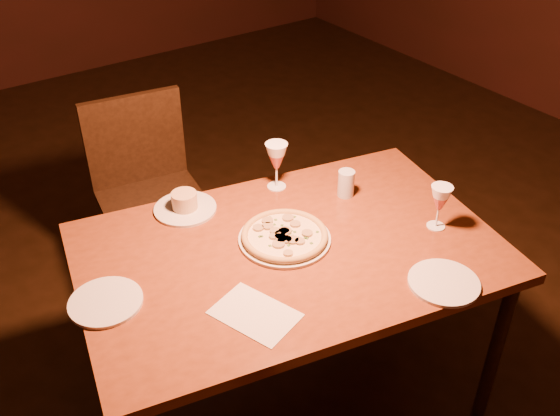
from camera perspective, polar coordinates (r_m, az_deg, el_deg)
floor at (r=2.82m, az=-1.16°, el=-12.39°), size 7.00×7.00×0.00m
dining_table at (r=2.16m, az=0.88°, el=-5.05°), size 1.56×1.17×0.75m
chair_far at (r=2.90m, az=-11.93°, el=1.70°), size 0.51×0.51×0.93m
pizza_plate at (r=2.14m, az=0.43°, el=-2.58°), size 0.32×0.32×0.03m
ramekin_saucer at (r=2.31m, az=-8.70°, el=0.32°), size 0.23×0.23×0.07m
wine_glass_far at (r=2.38m, az=-0.32°, el=3.88°), size 0.09×0.09×0.19m
wine_glass_right at (r=2.23m, az=14.34°, el=0.09°), size 0.08×0.08×0.17m
water_tumbler at (r=2.36m, az=6.06°, el=2.25°), size 0.06×0.06×0.10m
side_plate_left at (r=1.98m, az=-15.65°, el=-8.27°), size 0.22×0.22×0.01m
side_plate_near at (r=2.04m, az=14.75°, el=-6.61°), size 0.23×0.23×0.01m
menu_card at (r=1.88m, az=-2.30°, el=-9.65°), size 0.24×0.29×0.00m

